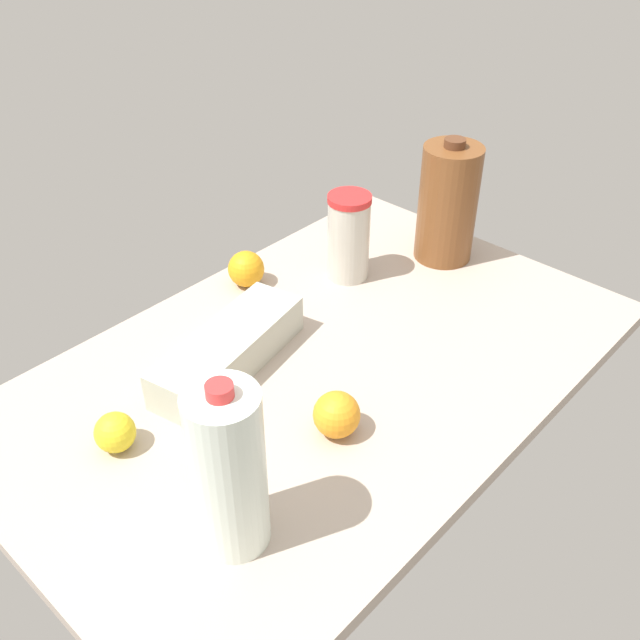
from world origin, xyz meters
TOP-DOWN VIEW (x-y plane):
  - countertop at (0.00, 0.00)cm, footprint 120.00×76.00cm
  - egg_carton at (-11.92, 11.64)cm, footprint 35.28×17.44cm
  - milk_jug at (-36.37, -17.14)cm, footprint 10.17×10.17cm
  - tumbler_cup at (26.44, 16.13)cm, footprint 9.26×9.26cm
  - chocolate_milk_jug at (47.52, 5.70)cm, footprint 12.96×12.96cm
  - orange_far_back at (-11.24, -14.07)cm, footprint 7.86×7.86cm
  - lemon_loose at (-37.83, 9.66)cm, footprint 6.66×6.66cm
  - orange_near_front at (8.91, 29.72)cm, footprint 7.80×7.80cm

SIDE VIEW (x-z plane):
  - countertop at x=0.00cm, z-range 0.00..3.00cm
  - lemon_loose at x=-37.83cm, z-range 3.00..9.66cm
  - egg_carton at x=-11.92cm, z-range 3.00..10.43cm
  - orange_near_front at x=8.91cm, z-range 3.00..10.80cm
  - orange_far_back at x=-11.24cm, z-range 3.00..10.86cm
  - tumbler_cup at x=26.44cm, z-range 3.04..22.34cm
  - chocolate_milk_jug at x=47.52cm, z-range 2.22..30.31cm
  - milk_jug at x=-36.37cm, z-range 2.22..30.76cm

